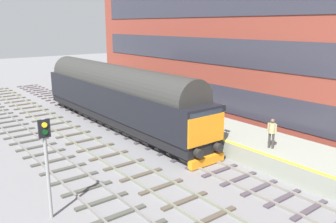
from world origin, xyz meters
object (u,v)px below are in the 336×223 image
object	(u,v)px
platform_number_sign	(223,116)
diesel_locomotive	(116,94)
signal_post_near	(46,158)
waiting_passenger	(272,131)

from	to	relation	value
platform_number_sign	diesel_locomotive	bearing A→B (deg)	102.09
signal_post_near	waiting_passenger	world-z (taller)	signal_post_near
diesel_locomotive	waiting_passenger	distance (m)	12.24
waiting_passenger	platform_number_sign	bearing A→B (deg)	-0.22
diesel_locomotive	signal_post_near	bearing A→B (deg)	-131.32
waiting_passenger	diesel_locomotive	bearing A→B (deg)	-3.35
signal_post_near	diesel_locomotive	bearing A→B (deg)	48.68
platform_number_sign	waiting_passenger	bearing A→B (deg)	-73.78
platform_number_sign	waiting_passenger	xyz separation A→B (m)	(0.83, -2.84, -0.36)
signal_post_near	platform_number_sign	bearing A→B (deg)	4.10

